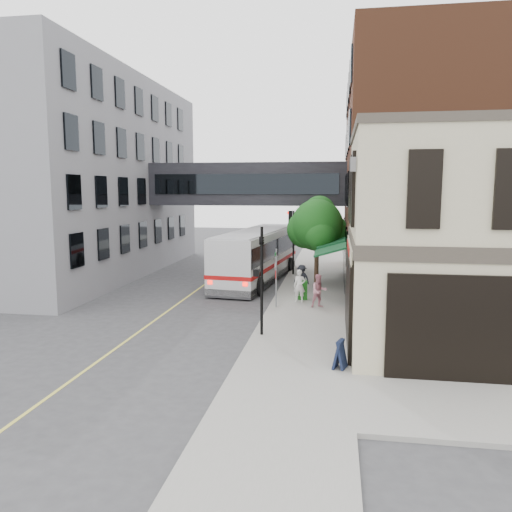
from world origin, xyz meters
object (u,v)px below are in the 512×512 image
(newspaper_box, at_px, (303,290))
(sandwich_board, at_px, (340,354))
(bus, at_px, (257,253))
(pedestrian_c, at_px, (302,278))
(pedestrian_b, at_px, (319,291))
(pedestrian_a, at_px, (300,286))

(newspaper_box, height_order, sandwich_board, newspaper_box)
(newspaper_box, bearing_deg, sandwich_board, -83.59)
(bus, relative_size, pedestrian_c, 7.87)
(bus, bearing_deg, pedestrian_b, -59.95)
(pedestrian_c, bearing_deg, sandwich_board, -48.36)
(pedestrian_c, bearing_deg, newspaper_box, -52.79)
(pedestrian_b, xyz_separation_m, pedestrian_c, (-1.14, 3.68, -0.05))
(pedestrian_a, distance_m, pedestrian_b, 1.52)
(pedestrian_b, height_order, pedestrian_c, pedestrian_b)
(bus, relative_size, newspaper_box, 12.49)
(pedestrian_b, relative_size, newspaper_box, 1.68)
(bus, height_order, pedestrian_b, bus)
(pedestrian_a, height_order, newspaper_box, pedestrian_a)
(bus, relative_size, sandwich_board, 12.86)
(sandwich_board, bearing_deg, pedestrian_b, 114.37)
(pedestrian_c, bearing_deg, bus, 161.51)
(pedestrian_c, bearing_deg, pedestrian_a, -56.90)
(pedestrian_b, relative_size, pedestrian_c, 1.06)
(bus, height_order, pedestrian_a, bus)
(pedestrian_a, distance_m, sandwich_board, 10.03)
(pedestrian_b, bearing_deg, bus, 98.68)
(pedestrian_b, distance_m, newspaper_box, 2.02)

